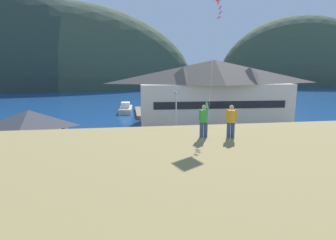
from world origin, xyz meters
TOP-DOWN VIEW (x-y plane):
  - ground_plane at (0.00, 0.00)m, footprint 600.00×600.00m
  - parking_lot_pad at (0.00, 5.00)m, footprint 40.00×20.00m
  - bay_water at (0.00, 60.00)m, footprint 360.00×84.00m
  - far_hill_west_ridge at (-60.56, 115.62)m, footprint 123.54×72.47m
  - far_hill_east_peak at (-35.62, 117.13)m, footprint 129.56×65.23m
  - far_hill_center_saddle at (-32.89, 118.40)m, footprint 126.95×61.56m
  - far_hill_far_shoulder at (90.95, 118.88)m, footprint 92.70×57.79m
  - harbor_lodge at (10.51, 20.48)m, footprint 25.27×9.91m
  - storage_shed_near_lot at (-12.42, 4.02)m, footprint 6.67×5.26m
  - wharf_dock at (-0.18, 31.49)m, footprint 3.20×11.73m
  - moored_boat_wharfside at (-3.73, 34.15)m, footprint 2.86×7.61m
  - parked_car_lone_by_shed at (-2.90, 0.84)m, footprint 4.20×2.06m
  - parked_car_corner_spot at (14.07, 0.80)m, footprint 4.30×2.26m
  - parked_car_mid_row_far at (2.51, 0.23)m, footprint 4.31×2.27m
  - parked_car_mid_row_near at (-7.21, 6.60)m, footprint 4.31×2.27m
  - parked_car_back_row_left at (16.12, 7.61)m, footprint 4.32×2.30m
  - parking_light_pole at (2.58, 10.56)m, footprint 0.24×0.78m
  - person_kite_flyer at (0.64, -8.87)m, footprint 0.57×0.64m
  - person_companion at (2.04, -9.16)m, footprint 0.55×0.40m

SIDE VIEW (x-z plane):
  - ground_plane at x=0.00m, z-range 0.00..0.00m
  - far_hill_west_ridge at x=-60.56m, z-range -45.34..45.34m
  - far_hill_east_peak at x=-35.62m, z-range -39.08..39.08m
  - far_hill_center_saddle at x=-32.89m, z-range -32.61..32.61m
  - far_hill_far_shoulder at x=90.95m, z-range -35.89..35.89m
  - bay_water at x=0.00m, z-range 0.00..0.03m
  - parking_lot_pad at x=0.00m, z-range 0.00..0.10m
  - wharf_dock at x=-0.18m, z-range 0.00..0.70m
  - moored_boat_wharfside at x=-3.73m, z-range -0.36..1.80m
  - parked_car_lone_by_shed at x=-2.90m, z-range 0.15..1.97m
  - parked_car_corner_spot at x=14.07m, z-range 0.15..1.97m
  - parked_car_mid_row_far at x=2.51m, z-range 0.15..1.97m
  - parked_car_mid_row_near at x=-7.21m, z-range 0.15..1.97m
  - parked_car_back_row_left at x=16.12m, z-range 0.15..1.97m
  - storage_shed_near_lot at x=-12.42m, z-range 0.10..5.39m
  - parking_light_pole at x=2.58m, z-range 0.62..6.69m
  - harbor_lodge at x=10.51m, z-range 0.31..10.60m
  - person_companion at x=2.04m, z-range 5.58..7.32m
  - person_kite_flyer at x=0.64m, z-range 5.54..7.40m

